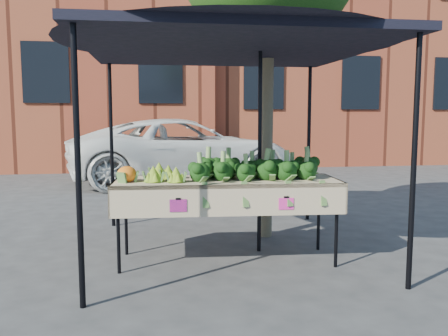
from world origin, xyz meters
TOP-DOWN VIEW (x-y plane):
  - ground at (0.00, 0.00)m, footprint 90.00×90.00m
  - table at (0.09, -0.14)m, footprint 2.44×0.94m
  - canopy at (0.17, 0.24)m, footprint 3.16×3.16m
  - broccoli_heap at (0.42, -0.11)m, footprint 1.50×0.60m
  - romanesco_cluster at (-0.57, -0.10)m, footprint 0.46×0.60m
  - cauliflower_pair at (-0.96, -0.19)m, footprint 0.23×0.23m
  - vehicle at (-0.01, 6.08)m, footprint 1.96×2.73m
  - street_tree at (0.76, 0.81)m, footprint 2.20×2.20m
  - building_left at (-5.00, 12.00)m, footprint 12.00×8.00m
  - building_right at (7.00, 12.50)m, footprint 12.00×8.00m

SIDE VIEW (x-z plane):
  - ground at x=0.00m, z-range 0.00..0.00m
  - table at x=0.09m, z-range 0.00..0.90m
  - cauliflower_pair at x=-0.96m, z-range 0.90..1.11m
  - romanesco_cluster at x=-0.57m, z-range 0.90..1.13m
  - broccoli_heap at x=0.42m, z-range 0.90..1.20m
  - canopy at x=0.17m, z-range 0.00..2.74m
  - street_tree at x=0.76m, z-range 0.00..4.33m
  - vehicle at x=-0.01m, z-range 0.00..5.39m
  - building_right at x=7.00m, z-range 0.00..8.50m
  - building_left at x=-5.00m, z-range 0.00..9.00m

